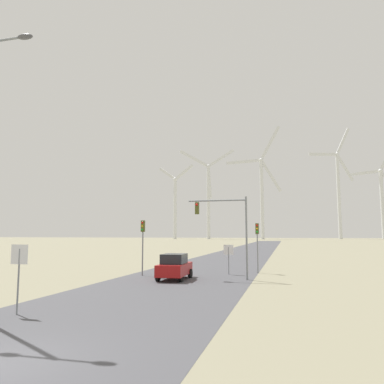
# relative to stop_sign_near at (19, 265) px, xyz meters

# --- Properties ---
(road_surface) EXTENTS (10.00, 240.00, 0.01)m
(road_surface) POSITION_rel_stop_sign_near_xyz_m (3.40, 42.87, -1.97)
(road_surface) COLOR #47474C
(road_surface) RESTS_ON ground
(stop_sign_near) EXTENTS (0.81, 0.07, 2.82)m
(stop_sign_near) POSITION_rel_stop_sign_near_xyz_m (0.00, 0.00, 0.00)
(stop_sign_near) COLOR gray
(stop_sign_near) RESTS_ON ground
(stop_sign_far) EXTENTS (0.81, 0.07, 2.38)m
(stop_sign_far) POSITION_rel_stop_sign_near_xyz_m (6.14, 17.03, -0.32)
(stop_sign_far) COLOR gray
(stop_sign_far) RESTS_ON ground
(traffic_light_post_near_left) EXTENTS (0.28, 0.34, 4.32)m
(traffic_light_post_near_left) POSITION_rel_stop_sign_near_xyz_m (-0.31, 14.51, 1.18)
(traffic_light_post_near_left) COLOR gray
(traffic_light_post_near_left) RESTS_ON ground
(traffic_light_post_near_right) EXTENTS (0.28, 0.34, 4.15)m
(traffic_light_post_near_right) POSITION_rel_stop_sign_near_xyz_m (8.34, 18.78, 1.06)
(traffic_light_post_near_right) COLOR gray
(traffic_light_post_near_right) RESTS_ON ground
(traffic_light_mast_overhead) EXTENTS (4.37, 0.35, 5.97)m
(traffic_light_mast_overhead) POSITION_rel_stop_sign_near_xyz_m (6.44, 13.79, 2.27)
(traffic_light_mast_overhead) COLOR gray
(traffic_light_mast_overhead) RESTS_ON ground
(car_approaching) EXTENTS (2.00, 4.18, 1.83)m
(car_approaching) POSITION_rel_stop_sign_near_xyz_m (2.86, 12.74, -1.06)
(car_approaching) COLOR maroon
(car_approaching) RESTS_ON ground
(wind_turbine_far_left) EXTENTS (27.52, 12.74, 49.29)m
(wind_turbine_far_left) POSITION_rel_stop_sign_near_xyz_m (-60.50, 224.02, 22.63)
(wind_turbine_far_left) COLOR silver
(wind_turbine_far_left) RESTS_ON ground
(wind_turbine_left) EXTENTS (33.47, 16.78, 59.53)m
(wind_turbine_left) POSITION_rel_stop_sign_near_xyz_m (-37.69, 223.13, 27.30)
(wind_turbine_left) COLOR silver
(wind_turbine_left) RESTS_ON ground
(wind_turbine_center) EXTENTS (35.14, 8.45, 70.17)m
(wind_turbine_center) POSITION_rel_stop_sign_near_xyz_m (-3.42, 221.78, 28.89)
(wind_turbine_center) COLOR silver
(wind_turbine_center) RESTS_ON ground
(wind_turbine_right) EXTENTS (28.38, 14.63, 72.41)m
(wind_turbine_right) POSITION_rel_stop_sign_near_xyz_m (43.81, 238.97, 30.85)
(wind_turbine_right) COLOR silver
(wind_turbine_right) RESTS_ON ground
(wind_turbine_far_right) EXTENTS (27.46, 9.39, 59.67)m
(wind_turbine_far_right) POSITION_rel_stop_sign_near_xyz_m (69.97, 243.91, 24.70)
(wind_turbine_far_right) COLOR silver
(wind_turbine_far_right) RESTS_ON ground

